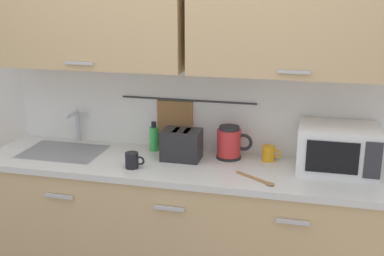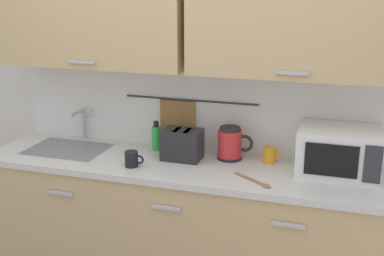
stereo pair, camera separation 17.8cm
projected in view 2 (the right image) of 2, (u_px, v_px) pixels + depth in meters
name	position (u px, v px, depth m)	size (l,w,h in m)	color
counter_unit	(182.00, 227.00, 3.16)	(2.53, 0.64, 0.90)	tan
back_wall_assembly	(194.00, 57.00, 3.07)	(3.70, 0.41, 2.50)	silver
sink_faucet	(82.00, 120.00, 3.44)	(0.09, 0.17, 0.22)	#B2B5BA
microwave	(339.00, 151.00, 2.83)	(0.46, 0.35, 0.27)	white
electric_kettle	(230.00, 143.00, 3.08)	(0.23, 0.16, 0.21)	black
dish_soap_bottle	(156.00, 137.00, 3.25)	(0.06, 0.06, 0.20)	green
mug_near_sink	(132.00, 159.00, 2.96)	(0.12, 0.08, 0.09)	black
toaster	(182.00, 144.00, 3.08)	(0.26, 0.17, 0.19)	#232326
mug_by_kettle	(270.00, 155.00, 3.03)	(0.12, 0.08, 0.09)	orange
wooden_spoon	(257.00, 182.00, 2.73)	(0.24, 0.18, 0.01)	#9E7042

